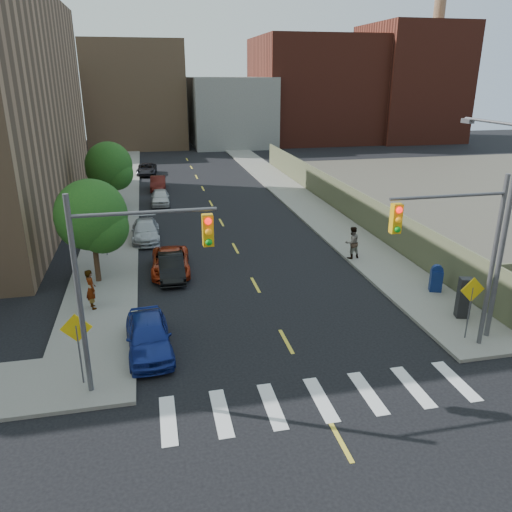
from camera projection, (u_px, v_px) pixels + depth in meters
name	position (u px, v px, depth m)	size (l,w,h in m)	color
ground	(367.00, 490.00, 13.15)	(160.00, 160.00, 0.00)	black
sidewalk_nw	(121.00, 184.00, 49.69)	(3.50, 73.00, 0.15)	gray
sidewalk_ne	(272.00, 178.00, 52.78)	(3.50, 73.00, 0.15)	gray
fence_north	(335.00, 194.00, 40.35)	(0.12, 44.00, 2.50)	#6A6A4A
bg_bldg_west	(22.00, 107.00, 70.99)	(14.00, 18.00, 12.00)	#592319
bg_bldg_midwest	(136.00, 95.00, 75.50)	(14.00, 16.00, 15.00)	#8C6B4C
bg_bldg_center	(230.00, 111.00, 77.32)	(12.00, 16.00, 10.00)	gray
bg_bldg_east	(312.00, 90.00, 80.92)	(18.00, 18.00, 16.00)	#592319
bg_bldg_fareast	(409.00, 83.00, 81.93)	(14.00, 16.00, 18.00)	#592319
smokestack	(435.00, 51.00, 81.02)	(1.80, 1.80, 28.00)	#8C6B4C
signal_nw	(125.00, 268.00, 15.92)	(4.59, 0.30, 7.00)	#59595E
signal_ne	(460.00, 242.00, 18.31)	(4.59, 0.30, 7.00)	#59595E
streetlight_ne	(500.00, 215.00, 19.34)	(0.25, 3.70, 9.00)	#59595E
warn_sign_nw	(77.00, 336.00, 16.88)	(1.06, 0.06, 2.83)	#59595E
warn_sign_ne	(471.00, 297.00, 19.87)	(1.06, 0.06, 2.83)	#59595E
warn_sign_midwest	(104.00, 225.00, 29.28)	(1.06, 0.06, 2.83)	#59595E
tree_west_near	(92.00, 219.00, 25.10)	(3.66, 3.64, 5.52)	#332114
tree_west_far	(109.00, 168.00, 38.87)	(3.66, 3.64, 5.52)	#332114
parked_car_blue	(149.00, 336.00, 19.49)	(1.70, 4.22, 1.44)	navy
parked_car_black	(171.00, 267.00, 26.76)	(1.33, 3.80, 1.25)	black
parked_car_red	(171.00, 262.00, 27.48)	(2.04, 4.43, 1.23)	#A62C10
parked_car_silver	(146.00, 231.00, 32.88)	(1.78, 4.39, 1.27)	#B2B6BA
parked_car_white	(160.00, 197.00, 41.96)	(1.50, 3.74, 1.27)	silver
parked_car_maroon	(158.00, 183.00, 47.17)	(1.39, 3.99, 1.32)	#46120E
parked_car_grey	(147.00, 169.00, 54.47)	(2.03, 4.40, 1.22)	black
mailbox	(436.00, 278.00, 24.72)	(0.68, 0.60, 1.38)	navy
payphone	(464.00, 298.00, 21.96)	(0.55, 0.45, 1.85)	black
pedestrian_west	(91.00, 289.00, 22.80)	(0.69, 0.45, 1.89)	gray
pedestrian_east	(352.00, 243.00, 29.10)	(0.93, 0.72, 1.91)	gray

